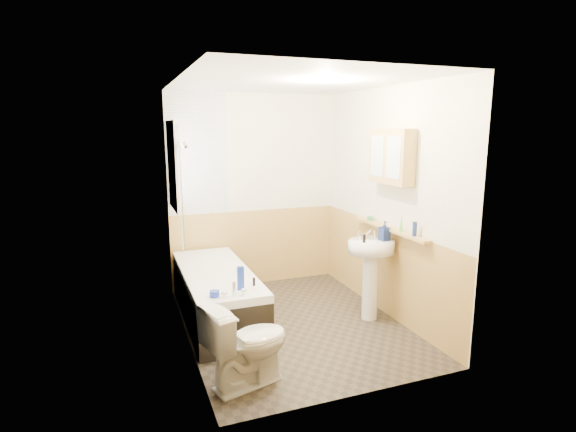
# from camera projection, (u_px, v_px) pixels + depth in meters

# --- Properties ---
(floor) EXTENTS (2.80, 2.80, 0.00)m
(floor) POSITION_uv_depth(u_px,v_px,m) (293.00, 324.00, 4.81)
(floor) COLOR #2C261F
(floor) RESTS_ON ground
(ceiling) EXTENTS (2.80, 2.80, 0.00)m
(ceiling) POSITION_uv_depth(u_px,v_px,m) (293.00, 82.00, 4.33)
(ceiling) COLOR white
(ceiling) RESTS_ON ground
(wall_back) EXTENTS (2.20, 0.02, 2.50)m
(wall_back) POSITION_uv_depth(u_px,v_px,m) (254.00, 191.00, 5.86)
(wall_back) COLOR #EFE7C5
(wall_back) RESTS_ON ground
(wall_front) EXTENTS (2.20, 0.02, 2.50)m
(wall_front) POSITION_uv_depth(u_px,v_px,m) (363.00, 241.00, 3.27)
(wall_front) COLOR #EFE7C5
(wall_front) RESTS_ON ground
(wall_left) EXTENTS (0.02, 2.80, 2.50)m
(wall_left) POSITION_uv_depth(u_px,v_px,m) (182.00, 216.00, 4.18)
(wall_left) COLOR #EFE7C5
(wall_left) RESTS_ON ground
(wall_right) EXTENTS (0.02, 2.80, 2.50)m
(wall_right) POSITION_uv_depth(u_px,v_px,m) (387.00, 203.00, 4.95)
(wall_right) COLOR #EFE7C5
(wall_right) RESTS_ON ground
(wainscot_right) EXTENTS (0.01, 2.80, 1.00)m
(wainscot_right) POSITION_uv_depth(u_px,v_px,m) (382.00, 268.00, 5.09)
(wainscot_right) COLOR tan
(wainscot_right) RESTS_ON wall_right
(wainscot_front) EXTENTS (2.20, 0.01, 1.00)m
(wainscot_front) POSITION_uv_depth(u_px,v_px,m) (359.00, 335.00, 3.44)
(wainscot_front) COLOR tan
(wainscot_front) RESTS_ON wall_front
(wainscot_back) EXTENTS (2.20, 0.01, 1.00)m
(wainscot_back) POSITION_uv_depth(u_px,v_px,m) (255.00, 247.00, 5.99)
(wainscot_back) COLOR tan
(wainscot_back) RESTS_ON wall_back
(tile_cladding_left) EXTENTS (0.01, 2.80, 2.50)m
(tile_cladding_left) POSITION_uv_depth(u_px,v_px,m) (185.00, 216.00, 4.19)
(tile_cladding_left) COLOR white
(tile_cladding_left) RESTS_ON wall_left
(tile_return_back) EXTENTS (0.75, 0.01, 1.50)m
(tile_return_back) POSITION_uv_depth(u_px,v_px,m) (197.00, 154.00, 5.50)
(tile_return_back) COLOR white
(tile_return_back) RESTS_ON wall_back
(window) EXTENTS (0.03, 0.79, 0.99)m
(window) POSITION_uv_depth(u_px,v_px,m) (174.00, 166.00, 5.00)
(window) COLOR white
(window) RESTS_ON wall_left
(bathtub) EXTENTS (0.70, 1.83, 0.69)m
(bathtub) POSITION_uv_depth(u_px,v_px,m) (217.00, 294.00, 4.89)
(bathtub) COLOR black
(bathtub) RESTS_ON floor
(shower_riser) EXTENTS (0.11, 0.09, 1.30)m
(shower_riser) POSITION_uv_depth(u_px,v_px,m) (182.00, 177.00, 4.59)
(shower_riser) COLOR silver
(shower_riser) RESTS_ON wall_left
(toilet) EXTENTS (0.79, 0.58, 0.70)m
(toilet) POSITION_uv_depth(u_px,v_px,m) (247.00, 344.00, 3.62)
(toilet) COLOR white
(toilet) RESTS_ON floor
(sink) EXTENTS (0.52, 0.42, 1.00)m
(sink) POSITION_uv_depth(u_px,v_px,m) (371.00, 263.00, 4.83)
(sink) COLOR white
(sink) RESTS_ON floor
(pine_shelf) EXTENTS (0.10, 1.31, 0.03)m
(pine_shelf) POSITION_uv_depth(u_px,v_px,m) (389.00, 228.00, 4.82)
(pine_shelf) COLOR tan
(pine_shelf) RESTS_ON wall_right
(medicine_cabinet) EXTENTS (0.16, 0.63, 0.57)m
(medicine_cabinet) POSITION_uv_depth(u_px,v_px,m) (391.00, 157.00, 4.64)
(medicine_cabinet) COLOR tan
(medicine_cabinet) RESTS_ON wall_right
(foam_can) EXTENTS (0.05, 0.05, 0.15)m
(foam_can) POSITION_uv_depth(u_px,v_px,m) (415.00, 229.00, 4.40)
(foam_can) COLOR navy
(foam_can) RESTS_ON pine_shelf
(green_bottle) EXTENTS (0.04, 0.04, 0.19)m
(green_bottle) POSITION_uv_depth(u_px,v_px,m) (401.00, 222.00, 4.60)
(green_bottle) COLOR #59C647
(green_bottle) RESTS_ON pine_shelf
(black_jar) EXTENTS (0.09, 0.09, 0.05)m
(black_jar) POSITION_uv_depth(u_px,v_px,m) (370.00, 218.00, 5.18)
(black_jar) COLOR #388447
(black_jar) RESTS_ON pine_shelf
(soap_bottle) EXTENTS (0.11, 0.22, 0.10)m
(soap_bottle) POSITION_uv_depth(u_px,v_px,m) (384.00, 236.00, 4.77)
(soap_bottle) COLOR navy
(soap_bottle) RESTS_ON sink
(clear_bottle) EXTENTS (0.04, 0.04, 0.09)m
(clear_bottle) POSITION_uv_depth(u_px,v_px,m) (364.00, 239.00, 4.67)
(clear_bottle) COLOR black
(clear_bottle) RESTS_ON sink
(blue_gel) EXTENTS (0.06, 0.04, 0.23)m
(blue_gel) POSITION_uv_depth(u_px,v_px,m) (241.00, 278.00, 4.24)
(blue_gel) COLOR #19339E
(blue_gel) RESTS_ON bathtub
(cream_jar) EXTENTS (0.11, 0.11, 0.06)m
(cream_jar) POSITION_uv_depth(u_px,v_px,m) (215.00, 294.00, 4.07)
(cream_jar) COLOR #19339E
(cream_jar) RESTS_ON bathtub
(orange_bottle) EXTENTS (0.03, 0.03, 0.08)m
(orange_bottle) POSITION_uv_depth(u_px,v_px,m) (254.00, 282.00, 4.36)
(orange_bottle) COLOR black
(orange_bottle) RESTS_ON bathtub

